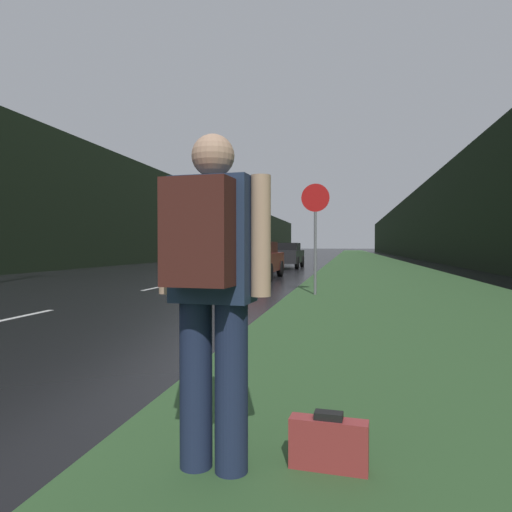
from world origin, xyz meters
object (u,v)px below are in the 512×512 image
(hitchhiker_with_backpack, at_px, (211,280))
(car_passing_near, at_px, (255,260))
(car_passing_far, at_px, (286,255))
(stop_sign, at_px, (315,226))
(suitcase, at_px, (329,445))

(hitchhiker_with_backpack, relative_size, car_passing_near, 0.42)
(hitchhiker_with_backpack, relative_size, car_passing_far, 0.41)
(car_passing_near, height_order, car_passing_far, car_passing_far)
(stop_sign, relative_size, suitcase, 6.55)
(car_passing_near, relative_size, car_passing_far, 0.96)
(stop_sign, bearing_deg, suitcase, -85.45)
(car_passing_far, bearing_deg, hitchhiker_with_backpack, 96.78)
(hitchhiker_with_backpack, bearing_deg, car_passing_far, 101.22)
(stop_sign, height_order, suitcase, stop_sign)
(hitchhiker_with_backpack, distance_m, car_passing_near, 15.31)
(car_passing_near, distance_m, car_passing_far, 9.09)
(hitchhiker_with_backpack, xyz_separation_m, car_passing_near, (-2.87, 15.04, -0.32))
(stop_sign, distance_m, suitcase, 9.29)
(suitcase, bearing_deg, stop_sign, 99.00)
(stop_sign, distance_m, car_passing_far, 15.14)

